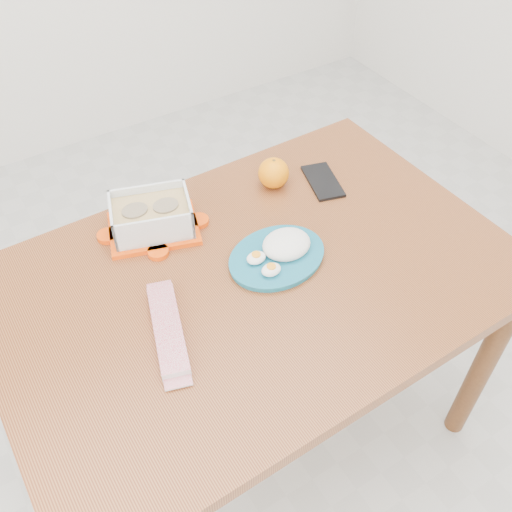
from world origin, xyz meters
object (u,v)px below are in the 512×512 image
dining_table (256,299)px  food_container (152,217)px  smartphone (323,181)px  orange_fruit (274,173)px  rice_plate (280,251)px

dining_table → food_container: food_container is taller
dining_table → smartphone: (0.34, 0.20, 0.10)m
dining_table → food_container: (-0.14, 0.27, 0.14)m
orange_fruit → smartphone: 0.14m
orange_fruit → rice_plate: bearing=-119.8°
orange_fruit → smartphone: orange_fruit is taller
dining_table → orange_fruit: (0.22, 0.26, 0.14)m
dining_table → smartphone: smartphone is taller
food_container → rice_plate: (0.22, -0.25, -0.02)m
dining_table → smartphone: size_ratio=8.00×
smartphone → food_container: bearing=-172.2°
food_container → smartphone: food_container is taller
food_container → smartphone: size_ratio=1.69×
dining_table → orange_fruit: orange_fruit is taller
orange_fruit → rice_plate: orange_fruit is taller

